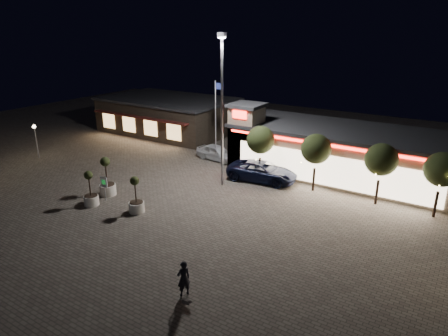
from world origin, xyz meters
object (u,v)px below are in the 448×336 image
Objects in this scene: valet_sign at (104,184)px; planter_mid at (91,195)px; pedestrian at (184,278)px; planter_left at (107,183)px; white_sedan at (217,152)px; pickup_truck at (262,171)px.

planter_mid is at bearing -102.14° from valet_sign.
pedestrian is 0.98× the size of valet_sign.
planter_left is at bearing 128.24° from valet_sign.
white_sedan is 12.41m from planter_left.
pedestrian is 14.70m from planter_left.
planter_mid reaches higher than pedestrian.
pickup_truck is at bearing -104.86° from white_sedan.
planter_mid is (-12.58, 4.71, -0.11)m from pedestrian.
planter_mid is 1.28m from valet_sign.
valet_sign is at bearing -88.97° from pedestrian.
valet_sign is at bearing 77.86° from planter_mid.
pickup_truck is 13.28m from valet_sign.
pedestrian is at bearing -27.39° from planter_left.
white_sedan is 1.42× the size of planter_left.
planter_mid is (0.47, -2.05, -0.13)m from planter_left.
valet_sign is (0.25, 1.14, 0.52)m from planter_mid.
planter_left reaches higher than white_sedan.
white_sedan is at bearing 60.23° from pickup_truck.
white_sedan is 1.65× the size of planter_mid.
planter_mid reaches higher than pickup_truck.
pedestrian is at bearing -173.39° from pickup_truck.
valet_sign is (-12.34, 5.86, 0.41)m from pedestrian.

